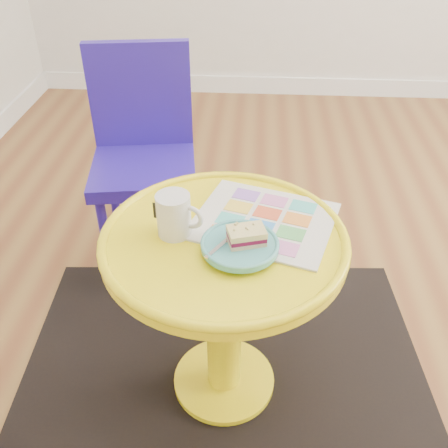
# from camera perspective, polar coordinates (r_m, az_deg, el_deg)

# --- Properties ---
(floor) EXTENTS (4.00, 4.00, 0.00)m
(floor) POSITION_cam_1_polar(r_m,az_deg,el_deg) (2.05, 15.85, -6.95)
(floor) COLOR brown
(floor) RESTS_ON ground
(room_walls) EXTENTS (4.00, 4.00, 4.00)m
(room_walls) POSITION_cam_1_polar(r_m,az_deg,el_deg) (2.83, -7.64, 8.64)
(room_walls) COLOR silver
(room_walls) RESTS_ON ground
(rug) EXTENTS (1.36, 1.18, 0.01)m
(rug) POSITION_cam_1_polar(r_m,az_deg,el_deg) (1.67, -0.00, -17.59)
(rug) COLOR black
(rug) RESTS_ON ground
(side_table) EXTENTS (0.62, 0.62, 0.59)m
(side_table) POSITION_cam_1_polar(r_m,az_deg,el_deg) (1.36, 0.00, -7.04)
(side_table) COLOR yellow
(side_table) RESTS_ON ground
(chair) EXTENTS (0.43, 0.43, 0.85)m
(chair) POSITION_cam_1_polar(r_m,az_deg,el_deg) (1.90, -9.20, 8.61)
(chair) COLOR #2A189C
(chair) RESTS_ON ground
(newspaper) EXTENTS (0.42, 0.39, 0.01)m
(newspaper) POSITION_cam_1_polar(r_m,az_deg,el_deg) (1.30, 4.56, 0.39)
(newspaper) COLOR silver
(newspaper) RESTS_ON side_table
(mug) EXTENTS (0.12, 0.09, 0.11)m
(mug) POSITION_cam_1_polar(r_m,az_deg,el_deg) (1.23, -5.67, 1.15)
(mug) COLOR silver
(mug) RESTS_ON side_table
(plate) EXTENTS (0.19, 0.19, 0.02)m
(plate) POSITION_cam_1_polar(r_m,az_deg,el_deg) (1.19, 1.82, -2.49)
(plate) COLOR #4EA6A6
(plate) RESTS_ON newspaper
(cake_slice) EXTENTS (0.10, 0.08, 0.04)m
(cake_slice) POSITION_cam_1_polar(r_m,az_deg,el_deg) (1.18, 2.59, -1.34)
(cake_slice) COLOR #D3BC8C
(cake_slice) RESTS_ON plate
(fork) EXTENTS (0.09, 0.13, 0.00)m
(fork) POSITION_cam_1_polar(r_m,az_deg,el_deg) (1.19, 0.20, -1.99)
(fork) COLOR silver
(fork) RESTS_ON plate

